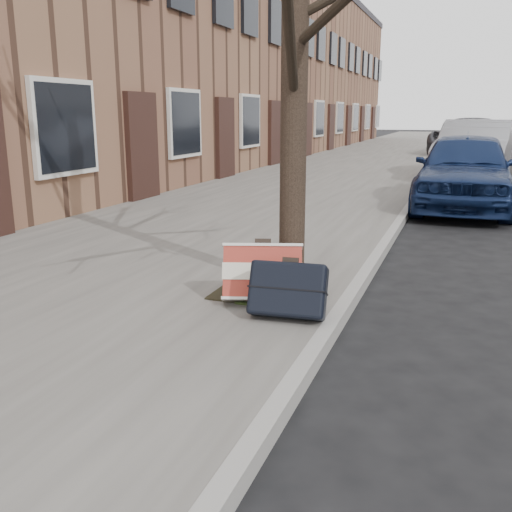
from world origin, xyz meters
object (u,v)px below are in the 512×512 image
(suitcase_red, at_px, (263,273))
(car_near_front, at_px, (465,170))
(suitcase_navy, at_px, (288,289))
(car_near_mid, at_px, (475,150))

(suitcase_red, height_order, car_near_front, car_near_front)
(suitcase_navy, relative_size, car_near_front, 0.15)
(car_near_mid, bearing_deg, suitcase_navy, -91.05)
(suitcase_red, distance_m, suitcase_navy, 0.45)
(suitcase_red, relative_size, car_near_mid, 0.14)
(suitcase_red, bearing_deg, car_near_mid, 63.23)
(car_near_front, height_order, car_near_mid, car_near_mid)
(suitcase_navy, bearing_deg, suitcase_red, 131.03)
(suitcase_navy, distance_m, car_near_front, 7.08)
(car_near_mid, bearing_deg, car_near_front, -86.52)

